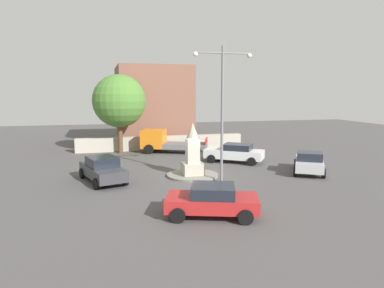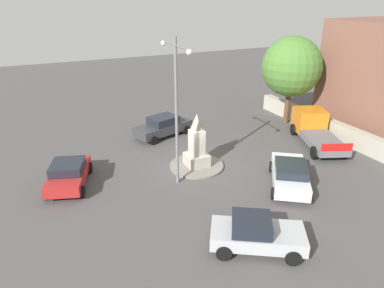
{
  "view_description": "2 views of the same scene",
  "coord_description": "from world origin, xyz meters",
  "px_view_note": "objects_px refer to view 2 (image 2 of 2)",
  "views": [
    {
      "loc": [
        5.33,
        21.45,
        5.34
      ],
      "look_at": [
        -0.19,
        -0.93,
        1.95
      ],
      "focal_mm": 32.89,
      "sensor_mm": 36.0,
      "label": 1
    },
    {
      "loc": [
        -17.46,
        8.35,
        9.95
      ],
      "look_at": [
        -0.87,
        0.71,
        2.0
      ],
      "focal_mm": 32.9,
      "sensor_mm": 36.0,
      "label": 2
    }
  ],
  "objects_px": {
    "car_white_near_island": "(290,174)",
    "truck_orange_parked_left": "(314,128)",
    "car_red_waiting": "(68,173)",
    "streetlamp": "(176,100)",
    "car_silver_approaching": "(256,233)",
    "monument": "(197,144)",
    "car_dark_grey_parked_right": "(163,126)",
    "tree_near_wall": "(292,67)"
  },
  "relations": [
    {
      "from": "car_white_near_island",
      "to": "tree_near_wall",
      "type": "height_order",
      "value": "tree_near_wall"
    },
    {
      "from": "car_silver_approaching",
      "to": "car_dark_grey_parked_right",
      "type": "xyz_separation_m",
      "value": [
        13.39,
        -0.89,
        0.04
      ]
    },
    {
      "from": "car_red_waiting",
      "to": "truck_orange_parked_left",
      "type": "xyz_separation_m",
      "value": [
        -0.78,
        -16.78,
        0.26
      ]
    },
    {
      "from": "car_white_near_island",
      "to": "car_dark_grey_parked_right",
      "type": "bearing_deg",
      "value": 20.69
    },
    {
      "from": "streetlamp",
      "to": "car_white_near_island",
      "type": "xyz_separation_m",
      "value": [
        -2.92,
        -5.46,
        -4.08
      ]
    },
    {
      "from": "streetlamp",
      "to": "car_white_near_island",
      "type": "distance_m",
      "value": 7.41
    },
    {
      "from": "car_red_waiting",
      "to": "streetlamp",
      "type": "bearing_deg",
      "value": -112.41
    },
    {
      "from": "streetlamp",
      "to": "truck_orange_parked_left",
      "type": "xyz_separation_m",
      "value": [
        1.51,
        -11.21,
        -3.86
      ]
    },
    {
      "from": "streetlamp",
      "to": "car_white_near_island",
      "type": "bearing_deg",
      "value": -118.14
    },
    {
      "from": "car_silver_approaching",
      "to": "streetlamp",
      "type": "bearing_deg",
      "value": 7.48
    },
    {
      "from": "car_dark_grey_parked_right",
      "to": "tree_near_wall",
      "type": "bearing_deg",
      "value": -98.38
    },
    {
      "from": "tree_near_wall",
      "to": "monument",
      "type": "bearing_deg",
      "value": 112.17
    },
    {
      "from": "car_silver_approaching",
      "to": "car_dark_grey_parked_right",
      "type": "bearing_deg",
      "value": -3.79
    },
    {
      "from": "streetlamp",
      "to": "truck_orange_parked_left",
      "type": "bearing_deg",
      "value": -82.31
    },
    {
      "from": "streetlamp",
      "to": "car_dark_grey_parked_right",
      "type": "xyz_separation_m",
      "value": [
        6.94,
        -1.73,
        -4.06
      ]
    },
    {
      "from": "monument",
      "to": "car_silver_approaching",
      "type": "bearing_deg",
      "value": 172.88
    },
    {
      "from": "tree_near_wall",
      "to": "streetlamp",
      "type": "bearing_deg",
      "value": 114.6
    },
    {
      "from": "car_dark_grey_parked_right",
      "to": "car_red_waiting",
      "type": "relative_size",
      "value": 1.07
    },
    {
      "from": "car_silver_approaching",
      "to": "car_white_near_island",
      "type": "height_order",
      "value": "car_silver_approaching"
    },
    {
      "from": "car_silver_approaching",
      "to": "tree_near_wall",
      "type": "height_order",
      "value": "tree_near_wall"
    },
    {
      "from": "tree_near_wall",
      "to": "car_white_near_island",
      "type": "bearing_deg",
      "value": 142.42
    },
    {
      "from": "monument",
      "to": "car_white_near_island",
      "type": "relative_size",
      "value": 0.72
    },
    {
      "from": "car_silver_approaching",
      "to": "car_white_near_island",
      "type": "relative_size",
      "value": 0.91
    },
    {
      "from": "streetlamp",
      "to": "tree_near_wall",
      "type": "xyz_separation_m",
      "value": [
        5.44,
        -11.89,
        -0.25
      ]
    },
    {
      "from": "car_white_near_island",
      "to": "truck_orange_parked_left",
      "type": "height_order",
      "value": "truck_orange_parked_left"
    },
    {
      "from": "monument",
      "to": "car_silver_approaching",
      "type": "distance_m",
      "value": 7.88
    },
    {
      "from": "car_red_waiting",
      "to": "car_white_near_island",
      "type": "height_order",
      "value": "car_white_near_island"
    },
    {
      "from": "monument",
      "to": "streetlamp",
      "type": "bearing_deg",
      "value": 126.35
    },
    {
      "from": "streetlamp",
      "to": "car_silver_approaching",
      "type": "distance_m",
      "value": 7.69
    },
    {
      "from": "car_silver_approaching",
      "to": "car_white_near_island",
      "type": "bearing_deg",
      "value": -52.57
    },
    {
      "from": "car_dark_grey_parked_right",
      "to": "car_silver_approaching",
      "type": "bearing_deg",
      "value": 176.21
    },
    {
      "from": "car_red_waiting",
      "to": "tree_near_wall",
      "type": "xyz_separation_m",
      "value": [
        3.15,
        -17.46,
        3.86
      ]
    },
    {
      "from": "streetlamp",
      "to": "car_silver_approaching",
      "type": "xyz_separation_m",
      "value": [
        -6.45,
        -0.85,
        -4.1
      ]
    },
    {
      "from": "car_silver_approaching",
      "to": "car_white_near_island",
      "type": "xyz_separation_m",
      "value": [
        3.53,
        -4.61,
        0.02
      ]
    },
    {
      "from": "car_red_waiting",
      "to": "car_dark_grey_parked_right",
      "type": "bearing_deg",
      "value": -57.54
    },
    {
      "from": "car_red_waiting",
      "to": "car_white_near_island",
      "type": "distance_m",
      "value": 12.2
    },
    {
      "from": "monument",
      "to": "truck_orange_parked_left",
      "type": "xyz_separation_m",
      "value": [
        0.17,
        -9.39,
        -0.53
      ]
    },
    {
      "from": "monument",
      "to": "car_red_waiting",
      "type": "bearing_deg",
      "value": 82.61
    },
    {
      "from": "car_silver_approaching",
      "to": "car_dark_grey_parked_right",
      "type": "distance_m",
      "value": 13.42
    },
    {
      "from": "truck_orange_parked_left",
      "to": "car_silver_approaching",
      "type": "bearing_deg",
      "value": 127.53
    },
    {
      "from": "monument",
      "to": "car_red_waiting",
      "type": "height_order",
      "value": "monument"
    },
    {
      "from": "car_red_waiting",
      "to": "truck_orange_parked_left",
      "type": "height_order",
      "value": "truck_orange_parked_left"
    }
  ]
}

